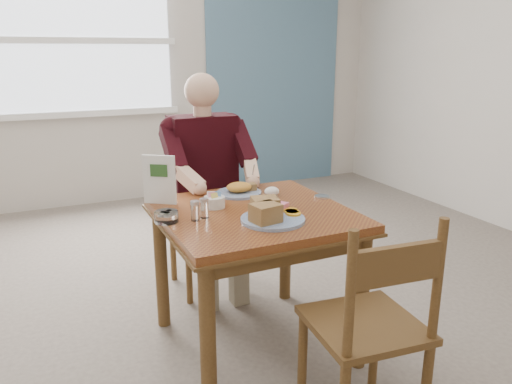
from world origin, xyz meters
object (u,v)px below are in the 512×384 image
far_plate (240,190)px  table (254,231)px  chair_far (204,215)px  diner (207,169)px  chair_near (371,328)px  near_plate (270,213)px

far_plate → table: bearing=-99.3°
table → chair_far: (0.00, 0.80, -0.16)m
diner → far_plate: bearing=-83.3°
chair_near → far_plate: bearing=95.3°
diner → far_plate: 0.42m
near_plate → far_plate: bearing=84.0°
table → diner: bearing=90.0°
diner → near_plate: 0.89m
chair_far → far_plate: size_ratio=3.48×
chair_far → diner: diner is taller
table → far_plate: size_ratio=3.37×
diner → table: bearing=-90.0°
diner → chair_far: bearing=90.0°
table → far_plate: far_plate is taller
diner → far_plate: (0.05, -0.41, -0.04)m
diner → far_plate: size_ratio=5.07×
chair_far → chair_near: (0.15, -1.57, 0.00)m
table → chair_near: chair_near is taller
chair_far → diner: 0.34m
chair_far → diner: (0.00, -0.09, 0.33)m
diner → near_plate: size_ratio=4.29×
table → near_plate: size_ratio=2.85×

